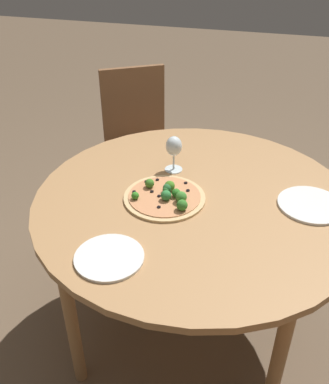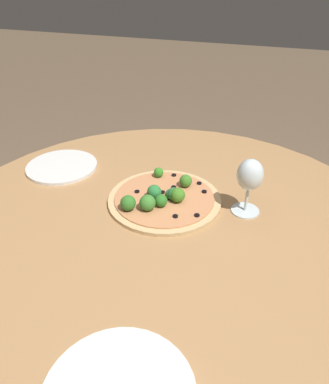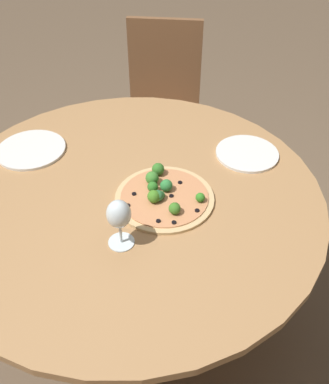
% 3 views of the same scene
% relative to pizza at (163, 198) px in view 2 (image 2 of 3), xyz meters
% --- Properties ---
extents(dining_table, '(1.24, 1.24, 0.75)m').
position_rel_pizza_xyz_m(dining_table, '(-0.10, -0.04, -0.08)').
color(dining_table, '#A87A4C').
rests_on(dining_table, ground_plane).
extents(pizza, '(0.31, 0.31, 0.06)m').
position_rel_pizza_xyz_m(pizza, '(0.00, 0.00, 0.00)').
color(pizza, tan).
rests_on(pizza, dining_table).
extents(wine_glass, '(0.07, 0.07, 0.15)m').
position_rel_pizza_xyz_m(wine_glass, '(0.03, -0.22, 0.09)').
color(wine_glass, silver).
rests_on(wine_glass, dining_table).
extents(plate_far, '(0.22, 0.22, 0.01)m').
position_rel_pizza_xyz_m(plate_far, '(0.08, 0.37, -0.01)').
color(plate_far, silver).
rests_on(plate_far, dining_table).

